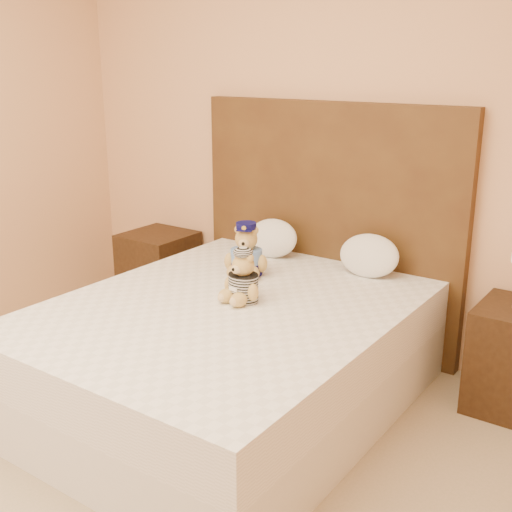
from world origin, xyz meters
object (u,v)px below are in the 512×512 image
(nightstand_left, at_px, (159,270))
(pillow_right, at_px, (369,254))
(bed, at_px, (229,354))
(pillow_left, at_px, (272,236))
(teddy_police, at_px, (246,249))
(teddy_prisoner, at_px, (243,276))

(nightstand_left, height_order, pillow_right, pillow_right)
(bed, height_order, pillow_right, pillow_right)
(bed, distance_m, nightstand_left, 1.48)
(pillow_left, bearing_deg, nightstand_left, -178.21)
(nightstand_left, bearing_deg, pillow_left, 1.79)
(bed, relative_size, pillow_left, 5.68)
(teddy_police, xyz_separation_m, teddy_prisoner, (0.23, -0.34, -0.02))
(bed, height_order, pillow_left, pillow_left)
(bed, relative_size, teddy_police, 6.57)
(teddy_police, height_order, pillow_right, teddy_police)
(bed, distance_m, pillow_left, 0.97)
(teddy_police, relative_size, pillow_left, 0.87)
(nightstand_left, xyz_separation_m, pillow_left, (0.96, 0.03, 0.40))
(teddy_police, distance_m, pillow_right, 0.70)
(nightstand_left, bearing_deg, bed, -32.62)
(bed, bearing_deg, nightstand_left, 147.38)
(nightstand_left, bearing_deg, teddy_prisoner, -29.13)
(teddy_police, height_order, pillow_left, teddy_police)
(pillow_right, bearing_deg, pillow_left, 180.00)
(nightstand_left, distance_m, teddy_prisoner, 1.52)
(nightstand_left, height_order, teddy_police, teddy_police)
(teddy_prisoner, bearing_deg, teddy_police, 132.42)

